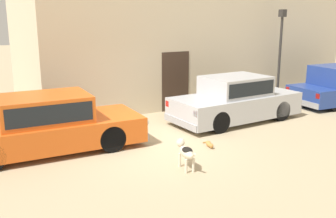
{
  "coord_description": "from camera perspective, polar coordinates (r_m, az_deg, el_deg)",
  "views": [
    {
      "loc": [
        -4.37,
        -8.48,
        3.33
      ],
      "look_at": [
        0.53,
        0.2,
        0.9
      ],
      "focal_mm": 40.97,
      "sensor_mm": 36.0,
      "label": 1
    }
  ],
  "objects": [
    {
      "name": "stray_dog_spotted",
      "position": [
        8.54,
        2.62,
        -6.28
      ],
      "size": [
        0.33,
        1.0,
        0.64
      ],
      "rotation": [
        0.0,
        0.0,
        1.4
      ],
      "color": "beige",
      "rests_on": "ground_plane"
    },
    {
      "name": "stray_cat",
      "position": [
        10.09,
        6.15,
        -5.22
      ],
      "size": [
        0.35,
        0.56,
        0.16
      ],
      "rotation": [
        0.0,
        0.0,
        4.38
      ],
      "color": "#B77F3D",
      "rests_on": "ground_plane"
    },
    {
      "name": "ground_plane",
      "position": [
        10.1,
        -2.05,
        -5.55
      ],
      "size": [
        80.0,
        80.0,
        0.0
      ],
      "primitive_type": "plane",
      "color": "tan"
    },
    {
      "name": "street_lamp",
      "position": [
        15.62,
        16.4,
        9.39
      ],
      "size": [
        0.22,
        0.22,
        3.57
      ],
      "color": "#2D2B28",
      "rests_on": "ground_plane"
    },
    {
      "name": "parked_sedan_second",
      "position": [
        12.5,
        10.02,
        1.46
      ],
      "size": [
        4.5,
        1.92,
        1.47
      ],
      "rotation": [
        0.0,
        0.0,
        0.05
      ],
      "color": "#B2B5BA",
      "rests_on": "ground_plane"
    },
    {
      "name": "parked_sedan_nearest",
      "position": [
        10.03,
        -17.58,
        -2.1
      ],
      "size": [
        4.87,
        1.99,
        1.44
      ],
      "rotation": [
        0.0,
        0.0,
        -0.04
      ],
      "color": "#D15619",
      "rests_on": "ground_plane"
    }
  ]
}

